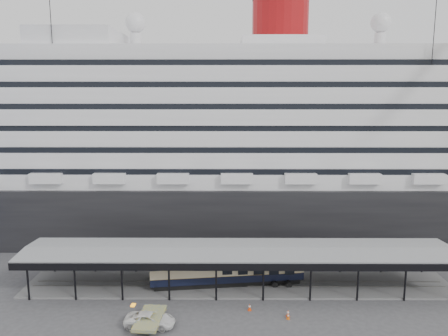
{
  "coord_description": "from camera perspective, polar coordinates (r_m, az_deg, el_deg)",
  "views": [
    {
      "loc": [
        -1.68,
        -49.37,
        25.04
      ],
      "look_at": [
        -1.96,
        8.0,
        15.33
      ],
      "focal_mm": 35.0,
      "sensor_mm": 36.0,
      "label": 1
    }
  ],
  "objects": [
    {
      "name": "traffic_cone_right",
      "position": [
        52.42,
        8.38,
        -18.59
      ],
      "size": [
        0.47,
        0.47,
        0.72
      ],
      "rotation": [
        0.0,
        0.0,
        -0.32
      ],
      "color": "#DF5D0C",
      "rests_on": "ground"
    },
    {
      "name": "platform_canopy",
      "position": [
        58.93,
        1.94,
        -13.03
      ],
      "size": [
        56.0,
        9.18,
        5.3
      ],
      "color": "slate",
      "rests_on": "ground"
    },
    {
      "name": "port_truck",
      "position": [
        50.99,
        -9.64,
        -18.97
      ],
      "size": [
        5.68,
        2.97,
        1.53
      ],
      "primitive_type": "imported",
      "rotation": [
        0.0,
        0.0,
        1.49
      ],
      "color": "white",
      "rests_on": "ground"
    },
    {
      "name": "traffic_cone_left",
      "position": [
        53.77,
        3.36,
        -17.67
      ],
      "size": [
        0.43,
        0.43,
        0.83
      ],
      "rotation": [
        0.0,
        0.0,
        -0.01
      ],
      "color": "#D93E0C",
      "rests_on": "ground"
    },
    {
      "name": "cruise_ship",
      "position": [
        81.66,
        1.5,
        4.9
      ],
      "size": [
        130.0,
        30.0,
        43.9
      ],
      "color": "black",
      "rests_on": "ground"
    },
    {
      "name": "ground",
      "position": [
        55.38,
        2.08,
        -17.28
      ],
      "size": [
        200.0,
        200.0,
        0.0
      ],
      "primitive_type": "plane",
      "color": "#3C3C3F",
      "rests_on": "ground"
    },
    {
      "name": "pullman_carriage",
      "position": [
        58.89,
        0.43,
        -12.99
      ],
      "size": [
        20.22,
        5.13,
        19.69
      ],
      "rotation": [
        0.0,
        0.0,
        0.13
      ],
      "color": "black",
      "rests_on": "ground"
    },
    {
      "name": "traffic_cone_mid",
      "position": [
        52.93,
        8.35,
        -18.24
      ],
      "size": [
        0.47,
        0.47,
        0.82
      ],
      "rotation": [
        0.0,
        0.0,
        0.11
      ],
      "color": "#D43D0B",
      "rests_on": "ground"
    }
  ]
}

